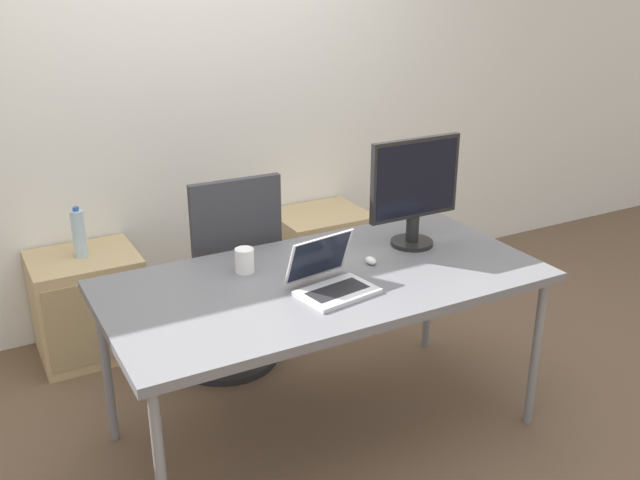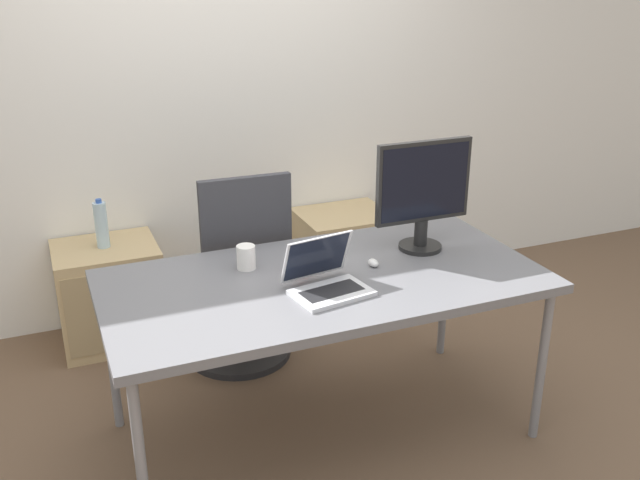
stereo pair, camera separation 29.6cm
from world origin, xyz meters
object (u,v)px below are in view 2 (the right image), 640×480
(monitor, at_px, (423,193))
(coffee_cup_brown, at_px, (303,261))
(water_bottle, at_px, (101,225))
(laptop_center, at_px, (326,280))
(mouse, at_px, (373,263))
(coffee_cup_white, at_px, (246,257))
(cabinet_right, at_px, (343,256))
(office_chair, at_px, (240,292))
(cabinet_left, at_px, (110,294))

(monitor, height_order, coffee_cup_brown, monitor)
(water_bottle, xyz_separation_m, laptop_center, (0.73, -1.36, 0.12))
(laptop_center, xyz_separation_m, coffee_cup_brown, (-0.02, 0.20, 0.01))
(mouse, height_order, coffee_cup_white, coffee_cup_white)
(mouse, xyz_separation_m, coffee_cup_brown, (-0.31, 0.05, 0.04))
(monitor, bearing_deg, mouse, -161.04)
(monitor, bearing_deg, cabinet_right, 83.92)
(water_bottle, height_order, coffee_cup_brown, coffee_cup_brown)
(coffee_cup_brown, bearing_deg, water_bottle, 121.41)
(laptop_center, distance_m, coffee_cup_brown, 0.20)
(office_chair, xyz_separation_m, mouse, (0.41, -0.71, 0.38))
(cabinet_right, bearing_deg, cabinet_left, 180.00)
(monitor, distance_m, mouse, 0.40)
(office_chair, bearing_deg, monitor, -41.38)
(water_bottle, bearing_deg, laptop_center, -61.71)
(water_bottle, height_order, mouse, water_bottle)
(water_bottle, distance_m, coffee_cup_white, 1.14)
(mouse, bearing_deg, cabinet_left, 130.04)
(office_chair, distance_m, coffee_cup_white, 0.68)
(monitor, bearing_deg, water_bottle, 139.59)
(coffee_cup_brown, bearing_deg, cabinet_right, 58.25)
(water_bottle, xyz_separation_m, coffee_cup_white, (0.50, -1.02, 0.13))
(cabinet_right, relative_size, coffee_cup_brown, 5.38)
(cabinet_right, distance_m, coffee_cup_white, 1.48)
(cabinet_right, xyz_separation_m, monitor, (-0.12, -1.11, 0.76))
(cabinet_left, bearing_deg, coffee_cup_white, -63.97)
(cabinet_left, relative_size, coffee_cup_white, 5.38)
(office_chair, height_order, cabinet_right, office_chair)
(cabinet_right, distance_m, water_bottle, 1.48)
(cabinet_left, height_order, water_bottle, water_bottle)
(office_chair, height_order, water_bottle, office_chair)
(cabinet_right, xyz_separation_m, coffee_cup_white, (-0.92, -1.02, 0.54))
(water_bottle, xyz_separation_m, coffee_cup_brown, (0.71, -1.16, 0.13))
(water_bottle, relative_size, monitor, 0.53)
(laptop_center, relative_size, monitor, 0.66)
(cabinet_left, relative_size, cabinet_right, 1.00)
(office_chair, relative_size, coffee_cup_white, 10.25)
(cabinet_left, height_order, coffee_cup_brown, coffee_cup_brown)
(water_bottle, bearing_deg, monitor, -40.41)
(cabinet_left, relative_size, monitor, 1.12)
(mouse, distance_m, coffee_cup_brown, 0.31)
(mouse, relative_size, coffee_cup_white, 0.60)
(cabinet_left, bearing_deg, water_bottle, 90.00)
(mouse, xyz_separation_m, coffee_cup_white, (-0.51, 0.19, 0.04))
(office_chair, relative_size, laptop_center, 3.25)
(monitor, height_order, coffee_cup_white, monitor)
(laptop_center, bearing_deg, cabinet_left, 118.32)
(water_bottle, height_order, monitor, monitor)
(cabinet_left, distance_m, coffee_cup_white, 1.26)
(water_bottle, bearing_deg, coffee_cup_white, -64.02)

